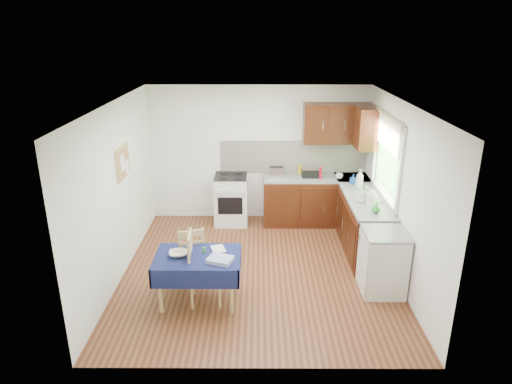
{
  "coord_description": "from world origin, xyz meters",
  "views": [
    {
      "loc": [
        -0.01,
        -6.06,
        3.45
      ],
      "look_at": [
        -0.03,
        0.23,
        1.17
      ],
      "focal_mm": 32.0,
      "sensor_mm": 36.0,
      "label": 1
    }
  ],
  "objects_px": {
    "toaster": "(276,172)",
    "dish_rack": "(369,198)",
    "dining_table": "(198,263)",
    "kettle": "(371,198)",
    "chair_near": "(202,266)",
    "sandwich_press": "(311,172)",
    "chair_far": "(191,253)"
  },
  "relations": [
    {
      "from": "dining_table",
      "to": "dish_rack",
      "type": "distance_m",
      "value": 2.93
    },
    {
      "from": "dining_table",
      "to": "chair_near",
      "type": "height_order",
      "value": "chair_near"
    },
    {
      "from": "toaster",
      "to": "chair_near",
      "type": "bearing_deg",
      "value": -101.22
    },
    {
      "from": "dining_table",
      "to": "kettle",
      "type": "xyz_separation_m",
      "value": [
        2.5,
        1.22,
        0.45
      ]
    },
    {
      "from": "toaster",
      "to": "dish_rack",
      "type": "bearing_deg",
      "value": -27.57
    },
    {
      "from": "sandwich_press",
      "to": "kettle",
      "type": "distance_m",
      "value": 1.61
    },
    {
      "from": "chair_far",
      "to": "kettle",
      "type": "bearing_deg",
      "value": 176.91
    },
    {
      "from": "sandwich_press",
      "to": "dish_rack",
      "type": "relative_size",
      "value": 0.8
    },
    {
      "from": "toaster",
      "to": "sandwich_press",
      "type": "relative_size",
      "value": 0.86
    },
    {
      "from": "toaster",
      "to": "dish_rack",
      "type": "distance_m",
      "value": 1.81
    },
    {
      "from": "dish_rack",
      "to": "sandwich_press",
      "type": "bearing_deg",
      "value": 141.39
    },
    {
      "from": "chair_near",
      "to": "sandwich_press",
      "type": "xyz_separation_m",
      "value": [
        1.68,
        2.63,
        0.47
      ]
    },
    {
      "from": "chair_near",
      "to": "sandwich_press",
      "type": "distance_m",
      "value": 3.16
    },
    {
      "from": "dining_table",
      "to": "sandwich_press",
      "type": "distance_m",
      "value": 3.18
    },
    {
      "from": "chair_near",
      "to": "dining_table",
      "type": "bearing_deg",
      "value": 79.46
    },
    {
      "from": "toaster",
      "to": "chair_far",
      "type": "bearing_deg",
      "value": -109.72
    },
    {
      "from": "dining_table",
      "to": "chair_near",
      "type": "relative_size",
      "value": 1.11
    },
    {
      "from": "toaster",
      "to": "kettle",
      "type": "distance_m",
      "value": 1.94
    },
    {
      "from": "chair_near",
      "to": "sandwich_press",
      "type": "relative_size",
      "value": 3.12
    },
    {
      "from": "chair_far",
      "to": "toaster",
      "type": "relative_size",
      "value": 3.26
    },
    {
      "from": "chair_far",
      "to": "chair_near",
      "type": "distance_m",
      "value": 0.5
    },
    {
      "from": "dish_rack",
      "to": "kettle",
      "type": "xyz_separation_m",
      "value": [
        -0.02,
        -0.23,
        0.09
      ]
    },
    {
      "from": "sandwich_press",
      "to": "dish_rack",
      "type": "xyz_separation_m",
      "value": [
        0.79,
        -1.18,
        -0.07
      ]
    },
    {
      "from": "chair_far",
      "to": "chair_near",
      "type": "bearing_deg",
      "value": 95.64
    },
    {
      "from": "chair_near",
      "to": "chair_far",
      "type": "bearing_deg",
      "value": 21.15
    },
    {
      "from": "chair_near",
      "to": "kettle",
      "type": "relative_size",
      "value": 4.02
    },
    {
      "from": "dining_table",
      "to": "chair_near",
      "type": "distance_m",
      "value": 0.06
    },
    {
      "from": "chair_near",
      "to": "kettle",
      "type": "bearing_deg",
      "value": -67.23
    },
    {
      "from": "dish_rack",
      "to": "kettle",
      "type": "height_order",
      "value": "kettle"
    },
    {
      "from": "dish_rack",
      "to": "dining_table",
      "type": "bearing_deg",
      "value": -132.5
    },
    {
      "from": "chair_far",
      "to": "chair_near",
      "type": "relative_size",
      "value": 0.9
    },
    {
      "from": "kettle",
      "to": "toaster",
      "type": "bearing_deg",
      "value": 135.69
    }
  ]
}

